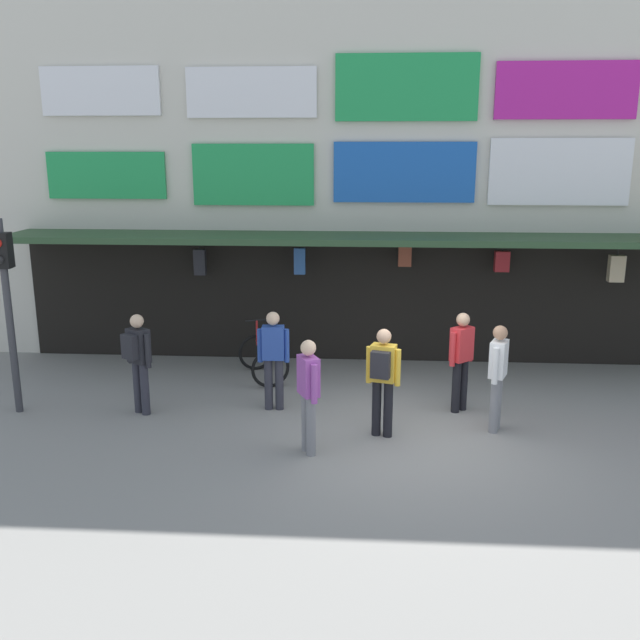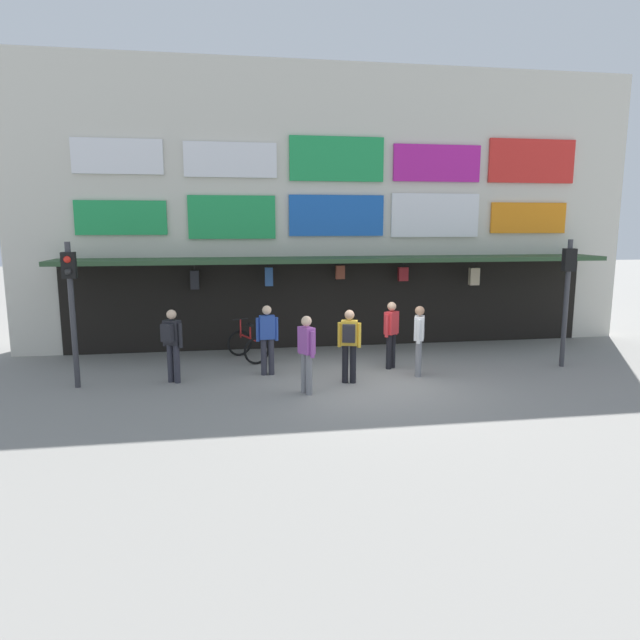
% 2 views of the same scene
% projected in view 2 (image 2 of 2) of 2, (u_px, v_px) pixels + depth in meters
% --- Properties ---
extents(ground_plane, '(80.00, 80.00, 0.00)m').
position_uv_depth(ground_plane, '(368.00, 383.00, 12.72)').
color(ground_plane, gray).
extents(shopfront, '(18.00, 2.60, 8.00)m').
position_uv_depth(shopfront, '(333.00, 211.00, 16.50)').
color(shopfront, beige).
rests_on(shopfront, ground).
extents(traffic_light_near, '(0.30, 0.33, 3.20)m').
position_uv_depth(traffic_light_near, '(71.00, 291.00, 12.00)').
color(traffic_light_near, '#38383D').
rests_on(traffic_light_near, ground).
extents(traffic_light_far, '(0.32, 0.35, 3.20)m').
position_uv_depth(traffic_light_far, '(567.00, 282.00, 13.85)').
color(traffic_light_far, '#38383D').
rests_on(traffic_light_far, ground).
extents(bicycle_parked, '(1.11, 1.35, 1.05)m').
position_uv_depth(bicycle_parked, '(248.00, 345.00, 14.81)').
color(bicycle_parked, black).
rests_on(bicycle_parked, ground).
extents(pedestrian_in_red, '(0.48, 0.47, 1.68)m').
position_uv_depth(pedestrian_in_red, '(172.00, 340.00, 12.57)').
color(pedestrian_in_red, '#2D2D38').
rests_on(pedestrian_in_red, ground).
extents(pedestrian_in_green, '(0.53, 0.24, 1.68)m').
position_uv_depth(pedestrian_in_green, '(267.00, 336.00, 13.25)').
color(pedestrian_in_green, '#2D2D38').
rests_on(pedestrian_in_green, ground).
extents(pedestrian_in_black, '(0.51, 0.42, 1.68)m').
position_uv_depth(pedestrian_in_black, '(349.00, 341.00, 12.54)').
color(pedestrian_in_black, black).
rests_on(pedestrian_in_black, ground).
extents(pedestrian_in_blue, '(0.36, 0.49, 1.68)m').
position_uv_depth(pedestrian_in_blue, '(307.00, 350.00, 11.75)').
color(pedestrian_in_blue, gray).
rests_on(pedestrian_in_blue, ground).
extents(pedestrian_in_yellow, '(0.34, 0.50, 1.68)m').
position_uv_depth(pedestrian_in_yellow, '(419.00, 337.00, 13.15)').
color(pedestrian_in_yellow, gray).
rests_on(pedestrian_in_yellow, ground).
extents(pedestrian_in_purple, '(0.41, 0.41, 1.68)m').
position_uv_depth(pedestrian_in_purple, '(391.00, 331.00, 13.85)').
color(pedestrian_in_purple, black).
rests_on(pedestrian_in_purple, ground).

